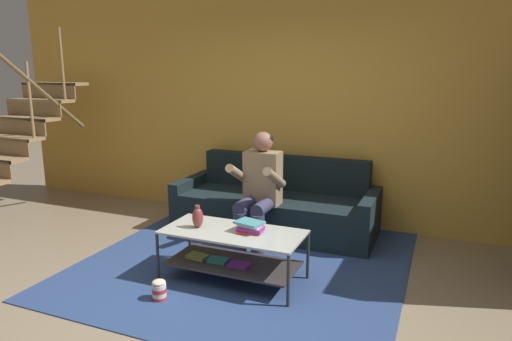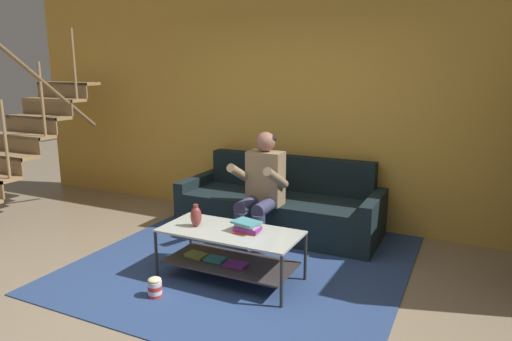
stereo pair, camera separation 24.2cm
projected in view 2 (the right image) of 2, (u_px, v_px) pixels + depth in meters
ground at (192, 305)px, 3.69m from camera, size 16.80×16.80×0.00m
back_partition at (302, 104)px, 5.54m from camera, size 8.40×0.12×2.90m
staircase_run at (13, 143)px, 5.67m from camera, size 0.94×2.16×2.61m
couch at (280, 207)px, 5.35m from camera, size 2.33×0.88×0.85m
person_seated_center at (261, 186)px, 4.81m from camera, size 0.50×0.58×1.22m
coffee_table at (229, 247)px, 4.07m from camera, size 1.25×0.58×0.47m
area_rug at (253, 255)px, 4.66m from camera, size 3.02×3.35×0.01m
vase at (196, 216)px, 4.12m from camera, size 0.10×0.10×0.21m
book_stack at (247, 227)px, 3.99m from camera, size 0.27×0.23×0.09m
popcorn_tub at (155, 287)px, 3.79m from camera, size 0.12×0.12×0.18m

